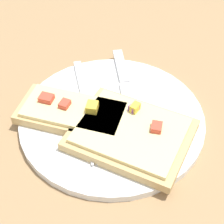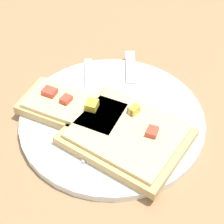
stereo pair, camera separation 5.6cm
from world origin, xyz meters
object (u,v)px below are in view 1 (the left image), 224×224
pizza_slice_main (131,133)px  plate (112,119)px  fork (89,113)px  pizza_slice_corner (74,113)px  knife (126,87)px

pizza_slice_main → plate: bearing=-31.3°
fork → pizza_slice_main: (0.00, 0.08, 0.01)m
pizza_slice_main → pizza_slice_corner: same height
plate → knife: bearing=-164.5°
pizza_slice_corner → knife: bearing=-123.7°
fork → knife: (-0.08, 0.01, 0.00)m
plate → pizza_slice_corner: (0.03, -0.05, 0.02)m
knife → pizza_slice_main: 0.11m
pizza_slice_main → fork: bearing=-11.8°
fork → knife: 0.08m
knife → pizza_slice_main: (0.08, 0.06, 0.01)m
fork → pizza_slice_corner: size_ratio=0.96×
fork → pizza_slice_main: bearing=40.5°
plate → fork: (0.02, -0.03, 0.01)m
knife → fork: bearing=-52.4°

